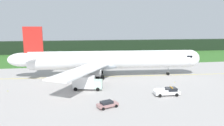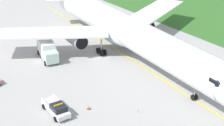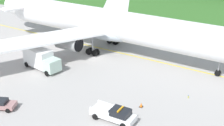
{
  "view_description": "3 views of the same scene",
  "coord_description": "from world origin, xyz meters",
  "px_view_note": "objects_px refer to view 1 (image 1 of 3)",
  "views": [
    {
      "loc": [
        -8.22,
        -57.63,
        15.39
      ],
      "look_at": [
        2.78,
        4.84,
        4.22
      ],
      "focal_mm": 33.17,
      "sensor_mm": 36.0,
      "label": 1
    },
    {
      "loc": [
        52.76,
        -35.16,
        29.11
      ],
      "look_at": [
        9.98,
        -4.38,
        4.14
      ],
      "focal_mm": 59.06,
      "sensor_mm": 36.0,
      "label": 2
    },
    {
      "loc": [
        26.54,
        -43.58,
        21.7
      ],
      "look_at": [
        7.03,
        -6.93,
        3.32
      ],
      "focal_mm": 48.97,
      "sensor_mm": 36.0,
      "label": 3
    }
  ],
  "objects_px": {
    "airliner": "(108,60)",
    "apron_cone": "(166,88)",
    "catering_truck": "(87,83)",
    "ops_pickup_truck": "(168,92)",
    "staff_car": "(107,104)"
  },
  "relations": [
    {
      "from": "airliner",
      "to": "apron_cone",
      "type": "xyz_separation_m",
      "value": [
        12.06,
        -15.9,
        -4.86
      ]
    },
    {
      "from": "catering_truck",
      "to": "apron_cone",
      "type": "relative_size",
      "value": 12.39
    },
    {
      "from": "apron_cone",
      "to": "catering_truck",
      "type": "bearing_deg",
      "value": 170.6
    },
    {
      "from": "airliner",
      "to": "ops_pickup_truck",
      "type": "relative_size",
      "value": 10.21
    },
    {
      "from": "airliner",
      "to": "apron_cone",
      "type": "distance_m",
      "value": 20.54
    },
    {
      "from": "ops_pickup_truck",
      "to": "apron_cone",
      "type": "bearing_deg",
      "value": 69.06
    },
    {
      "from": "catering_truck",
      "to": "staff_car",
      "type": "distance_m",
      "value": 12.72
    },
    {
      "from": "catering_truck",
      "to": "staff_car",
      "type": "relative_size",
      "value": 1.7
    },
    {
      "from": "staff_car",
      "to": "apron_cone",
      "type": "bearing_deg",
      "value": 29.05
    },
    {
      "from": "airliner",
      "to": "apron_cone",
      "type": "bearing_deg",
      "value": -52.84
    },
    {
      "from": "ops_pickup_truck",
      "to": "catering_truck",
      "type": "height_order",
      "value": "catering_truck"
    },
    {
      "from": "catering_truck",
      "to": "airliner",
      "type": "bearing_deg",
      "value": 59.57
    },
    {
      "from": "ops_pickup_truck",
      "to": "staff_car",
      "type": "relative_size",
      "value": 1.32
    },
    {
      "from": "catering_truck",
      "to": "apron_cone",
      "type": "xyz_separation_m",
      "value": [
        19.5,
        -3.23,
        -1.52
      ]
    },
    {
      "from": "ops_pickup_truck",
      "to": "apron_cone",
      "type": "xyz_separation_m",
      "value": [
        1.68,
        4.39,
        -0.61
      ]
    }
  ]
}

